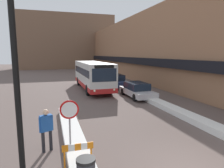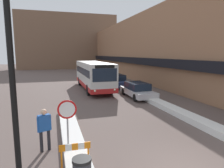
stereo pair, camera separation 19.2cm
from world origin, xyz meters
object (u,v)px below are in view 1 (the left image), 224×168
Objects in this scene: parked_car_back at (116,81)px; street_lamp at (25,50)px; pedestrian at (46,126)px; construction_barricade at (78,151)px; stop_sign at (69,115)px; city_bus at (92,75)px; parked_car_front at (137,90)px.

street_lamp is (-8.29, -17.38, 3.39)m from parked_car_back.
construction_barricade is (1.06, -1.67, -0.42)m from pedestrian.
pedestrian is at bearing 82.31° from street_lamp.
city_bus is at bearing 74.79° from stop_sign.
city_bus is at bearing 76.42° from construction_barricade.
parked_car_front is 12.36m from construction_barricade.
construction_barricade is at bearing -123.90° from parked_car_front.
parked_car_back is 4.38× the size of construction_barricade.
street_lamp is 6.12× the size of construction_barricade.
parked_car_back reaches higher than construction_barricade.
parked_car_front is 11.52m from stop_sign.
parked_car_front is 0.70× the size of street_lamp.
pedestrian is at bearing -118.16° from parked_car_back.
parked_car_back is at bearing 16.21° from city_bus.
stop_sign is 0.33× the size of street_lamp.
construction_barricade is at bearing 31.47° from street_lamp.
construction_barricade is (-6.89, -10.26, -0.03)m from parked_car_front.
city_bus is 2.20× the size of parked_car_back.
city_bus reaches higher than pedestrian.
stop_sign reaches higher than parked_car_back.
city_bus is 17.44m from street_lamp.
street_lamp is (-8.29, -11.12, 3.44)m from parked_car_front.
stop_sign reaches higher than pedestrian.
city_bus is 14.77m from pedestrian.
parked_car_back is at bearing 64.49° from street_lamp.
pedestrian is at bearing -132.81° from parked_car_front.
parked_car_front is 11.71m from pedestrian.
construction_barricade is (0.15, -1.19, -0.95)m from stop_sign.
pedestrian reaches higher than construction_barricade.
parked_car_back is at bearing 67.36° from construction_barricade.
street_lamp is at bearing -121.47° from stop_sign.
parked_car_back is 17.90m from construction_barricade.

